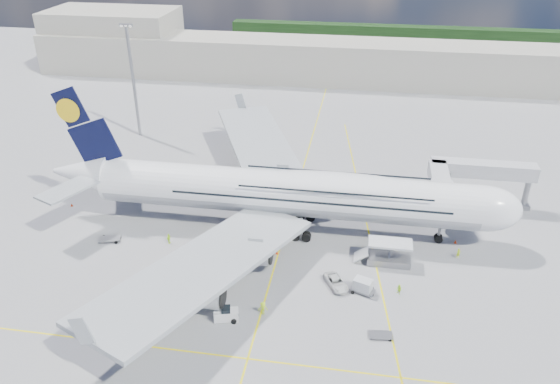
% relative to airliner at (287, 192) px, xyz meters
% --- Properties ---
extents(ground, '(300.00, 300.00, 0.00)m').
position_rel_airliner_xyz_m(ground, '(-0.26, -10.00, -6.87)').
color(ground, gray).
rests_on(ground, ground).
extents(taxi_line_main, '(0.25, 220.00, 0.01)m').
position_rel_airliner_xyz_m(taxi_line_main, '(-0.26, -10.00, -6.86)').
color(taxi_line_main, yellow).
rests_on(taxi_line_main, ground).
extents(taxi_line_cross, '(120.00, 0.25, 0.01)m').
position_rel_airliner_xyz_m(taxi_line_cross, '(-0.26, -30.00, -6.86)').
color(taxi_line_cross, yellow).
rests_on(taxi_line_cross, ground).
extents(taxi_line_diag, '(14.16, 99.06, 0.01)m').
position_rel_airliner_xyz_m(taxi_line_diag, '(13.74, -0.00, -6.86)').
color(taxi_line_diag, yellow).
rests_on(taxi_line_diag, ground).
extents(airliner, '(77.26, 79.15, 23.71)m').
position_rel_airliner_xyz_m(airliner, '(0.00, 0.00, 0.00)').
color(airliner, white).
rests_on(airliner, ground).
extents(jet_bridge, '(18.80, 12.10, 8.50)m').
position_rel_airliner_xyz_m(jet_bridge, '(29.55, 10.94, -0.02)').
color(jet_bridge, '#B7B7BC').
rests_on(jet_bridge, ground).
extents(cargo_loader, '(8.53, 3.20, 3.67)m').
position_rel_airliner_xyz_m(cargo_loader, '(16.56, -7.11, -5.62)').
color(cargo_loader, silver).
rests_on(cargo_loader, ground).
extents(light_mast, '(3.00, 0.70, 25.50)m').
position_rel_airliner_xyz_m(light_mast, '(-40.26, 35.00, 6.34)').
color(light_mast, gray).
rests_on(light_mast, ground).
extents(terminal, '(180.00, 16.00, 12.00)m').
position_rel_airliner_xyz_m(terminal, '(-0.26, 85.00, -0.87)').
color(terminal, '#B2AD9E').
rests_on(terminal, ground).
extents(hangar, '(40.00, 22.00, 18.00)m').
position_rel_airliner_xyz_m(hangar, '(-70.26, 90.00, 2.13)').
color(hangar, '#B2AD9E').
rests_on(hangar, ground).
extents(tree_line, '(160.00, 6.00, 8.00)m').
position_rel_airliner_xyz_m(tree_line, '(39.74, 130.00, -2.87)').
color(tree_line, '#193814').
rests_on(tree_line, ground).
extents(dolly_row_a, '(2.98, 2.38, 0.39)m').
position_rel_airliner_xyz_m(dolly_row_a, '(-14.55, -22.92, -6.57)').
color(dolly_row_a, gray).
rests_on(dolly_row_a, ground).
extents(dolly_row_b, '(3.67, 2.85, 0.48)m').
position_rel_airliner_xyz_m(dolly_row_b, '(-20.24, -21.57, -6.50)').
color(dolly_row_b, gray).
rests_on(dolly_row_b, ground).
extents(dolly_row_c, '(2.79, 1.61, 1.72)m').
position_rel_airliner_xyz_m(dolly_row_c, '(-9.68, -19.83, -5.95)').
color(dolly_row_c, gray).
rests_on(dolly_row_c, ground).
extents(dolly_back, '(3.75, 2.68, 0.50)m').
position_rel_airliner_xyz_m(dolly_back, '(-27.86, -8.42, -6.48)').
color(dolly_back, gray).
rests_on(dolly_back, ground).
extents(dolly_nose_far, '(3.01, 1.80, 0.42)m').
position_rel_airliner_xyz_m(dolly_nose_far, '(15.61, -23.60, -6.54)').
color(dolly_nose_far, gray).
rests_on(dolly_nose_far, ground).
extents(dolly_nose_near, '(3.79, 2.85, 2.14)m').
position_rel_airliner_xyz_m(dolly_nose_near, '(13.03, -14.96, -5.72)').
color(dolly_nose_near, gray).
rests_on(dolly_nose_near, ground).
extents(baggage_tug, '(3.46, 2.18, 2.00)m').
position_rel_airliner_xyz_m(baggage_tug, '(-4.51, -23.65, -5.98)').
color(baggage_tug, silver).
rests_on(baggage_tug, ground).
extents(catering_truck_inner, '(6.03, 2.43, 3.59)m').
position_rel_airliner_xyz_m(catering_truck_inner, '(-4.68, 9.77, -5.18)').
color(catering_truck_inner, gray).
rests_on(catering_truck_inner, ground).
extents(catering_truck_outer, '(7.25, 5.09, 3.99)m').
position_rel_airliner_xyz_m(catering_truck_outer, '(-10.05, 26.55, -5.01)').
color(catering_truck_outer, gray).
rests_on(catering_truck_outer, ground).
extents(service_van, '(4.28, 5.34, 1.35)m').
position_rel_airliner_xyz_m(service_van, '(9.24, -14.24, -6.19)').
color(service_van, silver).
rests_on(service_van, ground).
extents(crew_nose, '(0.69, 0.59, 1.61)m').
position_rel_airliner_xyz_m(crew_nose, '(27.38, -4.11, -6.06)').
color(crew_nose, '#CEF119').
rests_on(crew_nose, ground).
extents(crew_loader, '(0.96, 0.97, 1.58)m').
position_rel_airliner_xyz_m(crew_loader, '(18.08, -14.57, -6.08)').
color(crew_loader, '#A1DF17').
rests_on(crew_loader, ground).
extents(crew_wing, '(0.66, 1.10, 1.75)m').
position_rel_airliner_xyz_m(crew_wing, '(-18.10, -7.57, -5.99)').
color(crew_wing, '#CAFF1A').
rests_on(crew_wing, ground).
extents(crew_van, '(1.09, 1.01, 1.87)m').
position_rel_airliner_xyz_m(crew_van, '(13.63, -14.51, -5.93)').
color(crew_van, '#A7DE17').
rests_on(crew_van, ground).
extents(crew_tug, '(1.38, 0.95, 1.96)m').
position_rel_airliner_xyz_m(crew_tug, '(0.06, -21.77, -5.89)').
color(crew_tug, '#B3E117').
rests_on(crew_tug, ground).
extents(cone_nose, '(0.48, 0.48, 0.61)m').
position_rel_airliner_xyz_m(cone_nose, '(27.47, -0.04, -6.58)').
color(cone_nose, red).
rests_on(cone_nose, ground).
extents(cone_wing_left_inner, '(0.49, 0.49, 0.62)m').
position_rel_airliner_xyz_m(cone_wing_left_inner, '(-14.27, 6.29, -6.57)').
color(cone_wing_left_inner, red).
rests_on(cone_wing_left_inner, ground).
extents(cone_wing_left_outer, '(0.38, 0.38, 0.49)m').
position_rel_airliner_xyz_m(cone_wing_left_outer, '(-19.29, 17.89, -6.63)').
color(cone_wing_left_outer, red).
rests_on(cone_wing_left_outer, ground).
extents(cone_wing_right_inner, '(0.44, 0.44, 0.56)m').
position_rel_airliner_xyz_m(cone_wing_right_inner, '(-0.45, -7.68, -6.60)').
color(cone_wing_right_inner, red).
rests_on(cone_wing_right_inner, ground).
extents(cone_wing_right_outer, '(0.45, 0.45, 0.58)m').
position_rel_airliner_xyz_m(cone_wing_right_outer, '(-8.98, -19.80, -6.59)').
color(cone_wing_right_outer, red).
rests_on(cone_wing_right_outer, ground).
extents(cone_tail, '(0.45, 0.45, 0.57)m').
position_rel_airliner_xyz_m(cone_tail, '(-39.57, 1.07, -6.59)').
color(cone_tail, red).
rests_on(cone_tail, ground).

